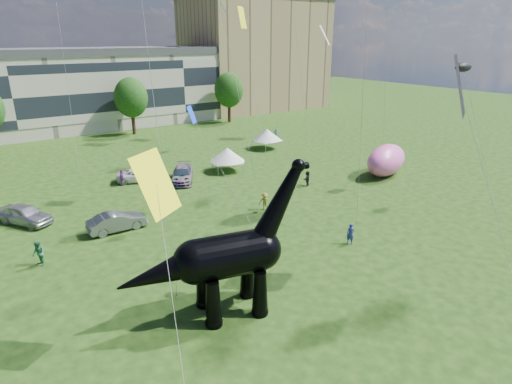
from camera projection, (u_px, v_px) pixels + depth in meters
ground at (329, 318)px, 23.89m from camera, size 220.00×220.00×0.00m
terrace_row at (8, 98)px, 65.33m from camera, size 78.00×11.00×12.00m
apartment_block at (255, 55)px, 91.72m from camera, size 28.00×18.00×22.00m
tree_mid_right at (131, 94)px, 66.89m from camera, size 5.20×5.20×9.44m
tree_far_right at (229, 87)px, 76.56m from camera, size 5.20×5.20×9.44m
dinosaur_sculpture at (222, 259)px, 23.35m from camera, size 10.92×4.15×8.91m
car_silver at (25, 214)px, 35.71m from camera, size 4.31×5.17×1.67m
car_grey at (117, 222)px, 34.47m from camera, size 4.65×1.68×1.53m
car_white at (140, 175)px, 46.33m from camera, size 5.46×3.93×1.38m
car_dark at (182, 174)px, 46.21m from camera, size 4.49×5.71×1.55m
gazebo_near at (227, 155)px, 49.42m from camera, size 4.99×4.99×2.78m
gazebo_far at (267, 135)px, 59.43m from camera, size 4.32×4.32×2.81m
inflatable_pink at (386, 160)px, 48.05m from camera, size 7.65×5.41×3.46m
visitors at (143, 216)px, 35.31m from camera, size 55.56×31.45×1.88m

